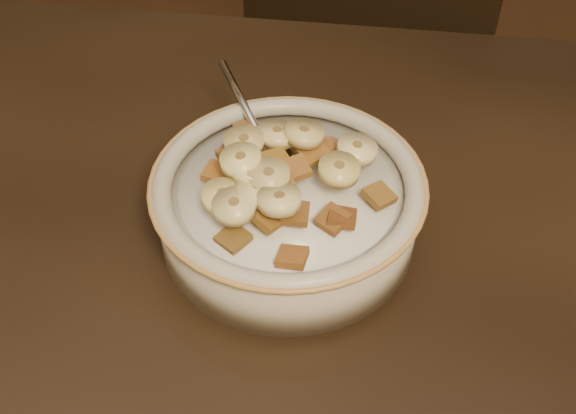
# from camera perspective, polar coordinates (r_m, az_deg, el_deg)

# --- Properties ---
(table) EXTENTS (1.42, 0.93, 0.04)m
(table) POSITION_cam_1_polar(r_m,az_deg,el_deg) (0.54, -10.66, -12.68)
(table) COLOR black
(table) RESTS_ON floor
(chair) EXTENTS (0.52, 0.52, 0.94)m
(chair) POSITION_cam_1_polar(r_m,az_deg,el_deg) (1.11, 4.76, 5.24)
(chair) COLOR black
(chair) RESTS_ON floor
(cereal_bowl) EXTENTS (0.20, 0.20, 0.05)m
(cereal_bowl) POSITION_cam_1_polar(r_m,az_deg,el_deg) (0.57, 0.00, -0.41)
(cereal_bowl) COLOR beige
(cereal_bowl) RESTS_ON table
(milk) EXTENTS (0.17, 0.17, 0.00)m
(milk) POSITION_cam_1_polar(r_m,az_deg,el_deg) (0.55, 0.00, 1.35)
(milk) COLOR silver
(milk) RESTS_ON cereal_bowl
(spoon) EXTENTS (0.06, 0.06, 0.01)m
(spoon) POSITION_cam_1_polar(r_m,az_deg,el_deg) (0.57, -1.28, 3.76)
(spoon) COLOR silver
(spoon) RESTS_ON cereal_bowl
(cereal_square_0) EXTENTS (0.02, 0.02, 0.01)m
(cereal_square_0) POSITION_cam_1_polar(r_m,az_deg,el_deg) (0.52, -0.96, 0.92)
(cereal_square_0) COLOR brown
(cereal_square_0) RESTS_ON milk
(cereal_square_1) EXTENTS (0.03, 0.03, 0.01)m
(cereal_square_1) POSITION_cam_1_polar(r_m,az_deg,el_deg) (0.57, 3.16, 4.88)
(cereal_square_1) COLOR #9A6435
(cereal_square_1) RESTS_ON milk
(cereal_square_2) EXTENTS (0.03, 0.03, 0.01)m
(cereal_square_2) POSITION_cam_1_polar(r_m,az_deg,el_deg) (0.57, -4.06, 4.71)
(cereal_square_2) COLOR #9A6627
(cereal_square_2) RESTS_ON milk
(cereal_square_3) EXTENTS (0.03, 0.03, 0.01)m
(cereal_square_3) POSITION_cam_1_polar(r_m,az_deg,el_deg) (0.51, -1.57, -0.88)
(cereal_square_3) COLOR brown
(cereal_square_3) RESTS_ON milk
(cereal_square_4) EXTENTS (0.02, 0.02, 0.01)m
(cereal_square_4) POSITION_cam_1_polar(r_m,az_deg,el_deg) (0.51, 0.54, -0.44)
(cereal_square_4) COLOR brown
(cereal_square_4) RESTS_ON milk
(cereal_square_5) EXTENTS (0.03, 0.03, 0.01)m
(cereal_square_5) POSITION_cam_1_polar(r_m,az_deg,el_deg) (0.52, -0.74, 1.99)
(cereal_square_5) COLOR olive
(cereal_square_5) RESTS_ON milk
(cereal_square_6) EXTENTS (0.02, 0.02, 0.01)m
(cereal_square_6) POSITION_cam_1_polar(r_m,az_deg,el_deg) (0.58, 0.22, 5.75)
(cereal_square_6) COLOR brown
(cereal_square_6) RESTS_ON milk
(cereal_square_7) EXTENTS (0.03, 0.03, 0.01)m
(cereal_square_7) POSITION_cam_1_polar(r_m,az_deg,el_deg) (0.51, -4.35, -2.48)
(cereal_square_7) COLOR brown
(cereal_square_7) RESTS_ON milk
(cereal_square_8) EXTENTS (0.03, 0.03, 0.01)m
(cereal_square_8) POSITION_cam_1_polar(r_m,az_deg,el_deg) (0.54, -0.97, 3.65)
(cereal_square_8) COLOR #915E1C
(cereal_square_8) RESTS_ON milk
(cereal_square_9) EXTENTS (0.03, 0.03, 0.01)m
(cereal_square_9) POSITION_cam_1_polar(r_m,az_deg,el_deg) (0.53, -4.15, 0.74)
(cereal_square_9) COLOR brown
(cereal_square_9) RESTS_ON milk
(cereal_square_10) EXTENTS (0.03, 0.03, 0.01)m
(cereal_square_10) POSITION_cam_1_polar(r_m,az_deg,el_deg) (0.57, -4.49, 3.98)
(cereal_square_10) COLOR brown
(cereal_square_10) RESTS_ON milk
(cereal_square_11) EXTENTS (0.02, 0.02, 0.01)m
(cereal_square_11) POSITION_cam_1_polar(r_m,az_deg,el_deg) (0.50, 0.34, -3.97)
(cereal_square_11) COLOR #92511B
(cereal_square_11) RESTS_ON milk
(cereal_square_12) EXTENTS (0.03, 0.03, 0.01)m
(cereal_square_12) POSITION_cam_1_polar(r_m,az_deg,el_deg) (0.59, -1.09, 5.72)
(cereal_square_12) COLOR brown
(cereal_square_12) RESTS_ON milk
(cereal_square_13) EXTENTS (0.03, 0.03, 0.01)m
(cereal_square_13) POSITION_cam_1_polar(r_m,az_deg,el_deg) (0.59, -3.25, 6.09)
(cereal_square_13) COLOR brown
(cereal_square_13) RESTS_ON milk
(cereal_square_14) EXTENTS (0.03, 0.03, 0.01)m
(cereal_square_14) POSITION_cam_1_polar(r_m,az_deg,el_deg) (0.56, 1.97, 4.35)
(cereal_square_14) COLOR brown
(cereal_square_14) RESTS_ON milk
(cereal_square_15) EXTENTS (0.03, 0.03, 0.01)m
(cereal_square_15) POSITION_cam_1_polar(r_m,az_deg,el_deg) (0.54, -2.25, 2.68)
(cereal_square_15) COLOR #945D2F
(cereal_square_15) RESTS_ON milk
(cereal_square_16) EXTENTS (0.03, 0.03, 0.01)m
(cereal_square_16) POSITION_cam_1_polar(r_m,az_deg,el_deg) (0.54, 7.22, 0.91)
(cereal_square_16) COLOR brown
(cereal_square_16) RESTS_ON milk
(cereal_square_17) EXTENTS (0.03, 0.03, 0.01)m
(cereal_square_17) POSITION_cam_1_polar(r_m,az_deg,el_deg) (0.52, 3.57, -0.96)
(cereal_square_17) COLOR brown
(cereal_square_17) RESTS_ON milk
(cereal_square_18) EXTENTS (0.03, 0.03, 0.01)m
(cereal_square_18) POSITION_cam_1_polar(r_m,az_deg,el_deg) (0.56, -4.25, 4.04)
(cereal_square_18) COLOR brown
(cereal_square_18) RESTS_ON milk
(cereal_square_19) EXTENTS (0.03, 0.03, 0.01)m
(cereal_square_19) POSITION_cam_1_polar(r_m,az_deg,el_deg) (0.57, 2.61, 4.56)
(cereal_square_19) COLOR brown
(cereal_square_19) RESTS_ON milk
(cereal_square_20) EXTENTS (0.03, 0.03, 0.01)m
(cereal_square_20) POSITION_cam_1_polar(r_m,az_deg,el_deg) (0.57, 1.07, 5.21)
(cereal_square_20) COLOR brown
(cereal_square_20) RESTS_ON milk
(cereal_square_21) EXTENTS (0.03, 0.03, 0.01)m
(cereal_square_21) POSITION_cam_1_polar(r_m,az_deg,el_deg) (0.53, 0.55, 3.04)
(cereal_square_21) COLOR olive
(cereal_square_21) RESTS_ON milk
(cereal_square_22) EXTENTS (0.02, 0.02, 0.01)m
(cereal_square_22) POSITION_cam_1_polar(r_m,az_deg,el_deg) (0.56, -5.59, 2.73)
(cereal_square_22) COLOR #945B20
(cereal_square_22) RESTS_ON milk
(cereal_square_23) EXTENTS (0.03, 0.03, 0.01)m
(cereal_square_23) POSITION_cam_1_polar(r_m,az_deg,el_deg) (0.58, 1.54, 5.44)
(cereal_square_23) COLOR brown
(cereal_square_23) RESTS_ON milk
(cereal_square_24) EXTENTS (0.02, 0.02, 0.01)m
(cereal_square_24) POSITION_cam_1_polar(r_m,az_deg,el_deg) (0.55, -3.36, 3.78)
(cereal_square_24) COLOR #9C5B25
(cereal_square_24) RESTS_ON milk
(cereal_square_25) EXTENTS (0.02, 0.02, 0.01)m
(cereal_square_25) POSITION_cam_1_polar(r_m,az_deg,el_deg) (0.52, 4.30, -0.80)
(cereal_square_25) COLOR brown
(cereal_square_25) RESTS_ON milk
(banana_slice_0) EXTENTS (0.04, 0.04, 0.01)m
(banana_slice_0) POSITION_cam_1_polar(r_m,az_deg,el_deg) (0.56, -0.84, 5.78)
(banana_slice_0) COLOR #FFE39E
(banana_slice_0) RESTS_ON milk
(banana_slice_1) EXTENTS (0.04, 0.04, 0.01)m
(banana_slice_1) POSITION_cam_1_polar(r_m,az_deg,el_deg) (0.52, -5.17, 0.78)
(banana_slice_1) COLOR #F8DC7A
(banana_slice_1) RESTS_ON milk
(banana_slice_2) EXTENTS (0.04, 0.04, 0.02)m
(banana_slice_2) POSITION_cam_1_polar(r_m,az_deg,el_deg) (0.50, -0.68, 0.57)
(banana_slice_2) COLOR beige
(banana_slice_2) RESTS_ON milk
(banana_slice_3) EXTENTS (0.03, 0.03, 0.02)m
(banana_slice_3) POSITION_cam_1_polar(r_m,az_deg,el_deg) (0.53, -2.91, 2.89)
(banana_slice_3) COLOR #FFEF89
(banana_slice_3) RESTS_ON milk
(banana_slice_4) EXTENTS (0.04, 0.04, 0.01)m
(banana_slice_4) POSITION_cam_1_polar(r_m,az_deg,el_deg) (0.53, 4.06, 2.96)
(banana_slice_4) COLOR #DBC26B
(banana_slice_4) RESTS_ON milk
(banana_slice_5) EXTENTS (0.04, 0.04, 0.01)m
(banana_slice_5) POSITION_cam_1_polar(r_m,az_deg,el_deg) (0.55, 5.47, 4.56)
(banana_slice_5) COLOR #EEDF95
(banana_slice_5) RESTS_ON milk
(banana_slice_6) EXTENTS (0.04, 0.04, 0.01)m
(banana_slice_6) POSITION_cam_1_polar(r_m,az_deg,el_deg) (0.51, -2.39, 1.33)
(banana_slice_6) COLOR beige
(banana_slice_6) RESTS_ON milk
(banana_slice_7) EXTENTS (0.03, 0.04, 0.02)m
(banana_slice_7) POSITION_cam_1_polar(r_m,az_deg,el_deg) (0.56, 1.29, 5.82)
(banana_slice_7) COLOR #D1BC7A
(banana_slice_7) RESTS_ON milk
(banana_slice_8) EXTENTS (0.04, 0.04, 0.01)m
(banana_slice_8) POSITION_cam_1_polar(r_m,az_deg,el_deg) (0.53, -3.75, 3.69)
(banana_slice_8) COLOR #FFEE93
(banana_slice_8) RESTS_ON milk
(banana_slice_9) EXTENTS (0.04, 0.04, 0.01)m
(banana_slice_9) POSITION_cam_1_polar(r_m,az_deg,el_deg) (0.52, -1.53, 2.43)
(banana_slice_9) COLOR #D5C37A
(banana_slice_9) RESTS_ON milk
(banana_slice_10) EXTENTS (0.04, 0.04, 0.01)m
(banana_slice_10) POSITION_cam_1_polar(r_m,az_deg,el_deg) (0.55, -3.49, 5.13)
(banana_slice_10) COLOR #DEC580
(banana_slice_10) RESTS_ON milk
(banana_slice_11) EXTENTS (0.04, 0.04, 0.01)m
(banana_slice_11) POSITION_cam_1_polar(r_m,az_deg,el_deg) (0.51, -4.27, 0.05)
(banana_slice_11) COLOR #FFF4A5
(banana_slice_11) RESTS_ON milk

